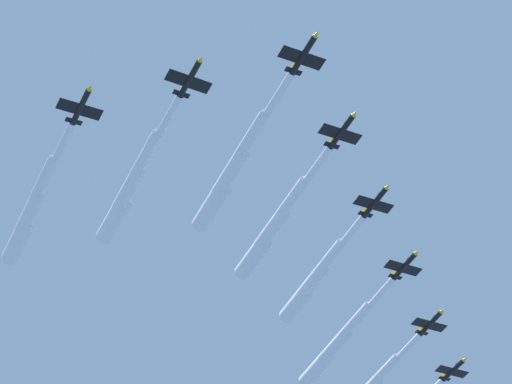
# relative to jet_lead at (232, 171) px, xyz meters

# --- Properties ---
(jet_lead) EXTENTS (45.10, 32.04, 3.78)m
(jet_lead) POSITION_rel_jet_lead_xyz_m (0.00, 0.00, 0.00)
(jet_lead) COLOR black
(jet_port_inner) EXTENTS (43.61, 30.36, 3.81)m
(jet_port_inner) POSITION_rel_jet_lead_xyz_m (2.19, -19.73, 2.18)
(jet_port_inner) COLOR black
(jet_starboard_inner) EXTENTS (44.35, 30.91, 3.71)m
(jet_starboard_inner) POSITION_rel_jet_lead_xyz_m (19.92, 6.09, 0.88)
(jet_starboard_inner) COLOR black
(jet_port_mid) EXTENTS (40.02, 28.22, 3.81)m
(jet_port_mid) POSITION_rel_jet_lead_xyz_m (3.03, -39.17, 2.84)
(jet_port_mid) COLOR black
(jet_starboard_mid) EXTENTS (44.59, 30.75, 3.84)m
(jet_starboard_mid) POSITION_rel_jet_lead_xyz_m (40.44, 11.60, 0.18)
(jet_starboard_mid) COLOR black
(jet_port_outer) EXTENTS (45.38, 31.72, 3.75)m
(jet_port_outer) POSITION_rel_jet_lead_xyz_m (9.74, -62.34, 2.87)
(jet_port_outer) COLOR black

